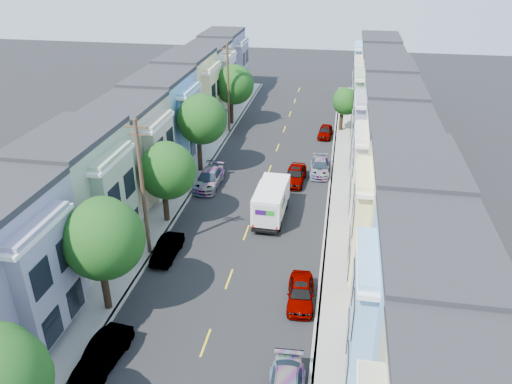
{
  "coord_description": "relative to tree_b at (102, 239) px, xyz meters",
  "views": [
    {
      "loc": [
        6.45,
        -26.34,
        20.18
      ],
      "look_at": [
        0.29,
        8.73,
        2.2
      ],
      "focal_mm": 35.0,
      "sensor_mm": 36.0,
      "label": 1
    }
  ],
  "objects": [
    {
      "name": "curb_right",
      "position": [
        12.35,
        19.2,
        -4.97
      ],
      "size": [
        0.3,
        70.0,
        0.15
      ],
      "primitive_type": "cube",
      "color": "gray",
      "rests_on": "ground"
    },
    {
      "name": "tree_c",
      "position": [
        -0.0,
        10.85,
        -0.59
      ],
      "size": [
        4.42,
        4.42,
        6.69
      ],
      "color": "black",
      "rests_on": "ground"
    },
    {
      "name": "lead_sedan",
      "position": [
        9.07,
        19.83,
        -4.29
      ],
      "size": [
        2.01,
        4.77,
        1.52
      ],
      "primitive_type": "imported",
      "rotation": [
        0.0,
        0.0,
        -0.04
      ],
      "color": "black",
      "rests_on": "ground"
    },
    {
      "name": "tree_d",
      "position": [
        -0.0,
        20.77,
        0.24
      ],
      "size": [
        4.7,
        4.7,
        7.66
      ],
      "color": "black",
      "rests_on": "ground"
    },
    {
      "name": "sidewalk_left",
      "position": [
        -1.05,
        19.2,
        -4.97
      ],
      "size": [
        2.6,
        70.0,
        0.15
      ],
      "primitive_type": "cube",
      "color": "gray",
      "rests_on": "ground"
    },
    {
      "name": "tree_e",
      "position": [
        0.0,
        34.98,
        -0.12
      ],
      "size": [
        4.7,
        4.7,
        7.29
      ],
      "color": "black",
      "rests_on": "ground"
    },
    {
      "name": "sidewalk_right",
      "position": [
        13.65,
        19.2,
        -4.97
      ],
      "size": [
        2.6,
        70.0,
        0.15
      ],
      "primitive_type": "cube",
      "color": "gray",
      "rests_on": "ground"
    },
    {
      "name": "utility_pole_near",
      "position": [
        0.0,
        6.2,
        0.1
      ],
      "size": [
        1.6,
        0.26,
        10.0
      ],
      "color": "#42301E",
      "rests_on": "ground"
    },
    {
      "name": "tree_far_r",
      "position": [
        13.2,
        34.83,
        -1.49
      ],
      "size": [
        3.1,
        3.1,
        5.14
      ],
      "color": "black",
      "rests_on": "ground"
    },
    {
      "name": "fedex_truck",
      "position": [
        7.83,
        12.92,
        -3.48
      ],
      "size": [
        2.25,
        5.85,
        2.81
      ],
      "rotation": [
        0.0,
        0.0,
        -0.02
      ],
      "color": "white",
      "rests_on": "ground"
    },
    {
      "name": "utility_pole_far",
      "position": [
        0.0,
        32.2,
        0.1
      ],
      "size": [
        1.6,
        0.26,
        10.0
      ],
      "color": "#42301E",
      "rests_on": "ground"
    },
    {
      "name": "curb_left",
      "position": [
        0.25,
        19.2,
        -4.97
      ],
      "size": [
        0.3,
        70.0,
        0.15
      ],
      "primitive_type": "cube",
      "color": "gray",
      "rests_on": "ground"
    },
    {
      "name": "townhouse_row_left",
      "position": [
        -4.85,
        19.2,
        -5.05
      ],
      "size": [
        5.0,
        70.0,
        8.5
      ],
      "primitive_type": "cube",
      "color": "beige",
      "rests_on": "ground"
    },
    {
      "name": "centerline",
      "position": [
        6.3,
        19.2,
        -5.05
      ],
      "size": [
        0.12,
        70.0,
        0.01
      ],
      "primitive_type": "cube",
      "color": "gold",
      "rests_on": "ground"
    },
    {
      "name": "parked_right_d",
      "position": [
        11.2,
        32.51,
        -4.42
      ],
      "size": [
        1.72,
        3.97,
        1.26
      ],
      "primitive_type": "imported",
      "rotation": [
        0.0,
        0.0,
        -0.06
      ],
      "color": "black",
      "rests_on": "ground"
    },
    {
      "name": "parked_right_c",
      "position": [
        11.2,
        22.3,
        -4.39
      ],
      "size": [
        2.01,
        4.43,
        1.31
      ],
      "primitive_type": "imported",
      "rotation": [
        0.0,
        0.0,
        0.04
      ],
      "color": "black",
      "rests_on": "ground"
    },
    {
      "name": "ground",
      "position": [
        6.3,
        4.2,
        -5.05
      ],
      "size": [
        160.0,
        160.0,
        0.0
      ],
      "primitive_type": "plane",
      "color": "black",
      "rests_on": "ground"
    },
    {
      "name": "parked_left_d",
      "position": [
        1.4,
        17.67,
        -4.3
      ],
      "size": [
        2.16,
        5.0,
        1.49
      ],
      "primitive_type": "imported",
      "rotation": [
        0.0,
        0.0,
        -0.01
      ],
      "color": "#58071E",
      "rests_on": "ground"
    },
    {
      "name": "parked_left_c",
      "position": [
        1.4,
        6.05,
        -4.41
      ],
      "size": [
        1.39,
        3.82,
        1.27
      ],
      "primitive_type": "imported",
      "rotation": [
        0.0,
        0.0,
        -0.01
      ],
      "color": "#9197A5",
      "rests_on": "ground"
    },
    {
      "name": "townhouse_row_right",
      "position": [
        17.45,
        19.2,
        -5.05
      ],
      "size": [
        5.0,
        70.0,
        8.5
      ],
      "primitive_type": "cube",
      "color": "beige",
      "rests_on": "ground"
    },
    {
      "name": "parked_left_b",
      "position": [
        1.4,
        -4.22,
        -4.36
      ],
      "size": [
        1.86,
        4.26,
        1.38
      ],
      "primitive_type": "imported",
      "rotation": [
        0.0,
        0.0,
        -0.1
      ],
      "color": "black",
      "rests_on": "ground"
    },
    {
      "name": "parked_right_b",
      "position": [
        11.2,
        2.68,
        -4.36
      ],
      "size": [
        1.9,
        4.36,
        1.38
      ],
      "primitive_type": "imported",
      "rotation": [
        0.0,
        0.0,
        0.06
      ],
      "color": "silver",
      "rests_on": "ground"
    },
    {
      "name": "road_slab",
      "position": [
        6.3,
        19.2,
        -5.04
      ],
      "size": [
        12.0,
        70.0,
        0.02
      ],
      "primitive_type": "cube",
      "color": "black",
      "rests_on": "ground"
    },
    {
      "name": "tree_b",
      "position": [
        0.0,
        0.0,
        0.0
      ],
      "size": [
        4.7,
        4.7,
        7.42
      ],
      "color": "black",
      "rests_on": "ground"
    }
  ]
}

